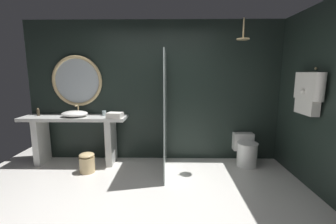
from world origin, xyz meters
The scene contains 14 objects.
ground_plane centered at (0.00, 0.00, 0.00)m, with size 5.76×5.76×0.00m, color silver.
back_wall_panel centered at (0.00, 1.90, 1.30)m, with size 4.80×0.10×2.60m, color #1E2823.
side_wall_right centered at (2.35, 0.76, 1.30)m, with size 0.10×2.47×2.60m, color #1E2823.
vanity_counter centered at (-1.47, 1.59, 0.59)m, with size 1.87×0.48×0.88m.
vessel_sink centered at (-1.44, 1.55, 0.94)m, with size 0.46×0.38×0.19m.
tumbler_cup centered at (-0.94, 1.65, 0.93)m, with size 0.07×0.07×0.09m, color silver.
soap_dispenser centered at (-2.14, 1.63, 0.95)m, with size 0.05×0.05×0.14m.
round_wall_mirror centered at (-1.47, 1.81, 1.51)m, with size 0.94×0.06×0.94m.
shower_glass_panel centered at (0.19, 1.29, 1.00)m, with size 0.02×1.13×2.00m, color silver.
rain_shower_head centered at (1.41, 1.32, 2.21)m, with size 0.20×0.20×0.33m.
hanging_bathrobe centered at (2.21, 0.81, 1.41)m, with size 0.20×0.61×0.66m.
toilet centered at (1.65, 1.58, 0.27)m, with size 0.37×0.58×0.54m.
waste_bin centered at (-1.13, 1.19, 0.17)m, with size 0.25×0.25×0.34m.
folded_hand_towel centered at (-0.69, 1.45, 0.93)m, with size 0.26×0.19×0.09m, color silver.
Camera 1 is at (0.30, -2.43, 1.67)m, focal length 24.42 mm.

